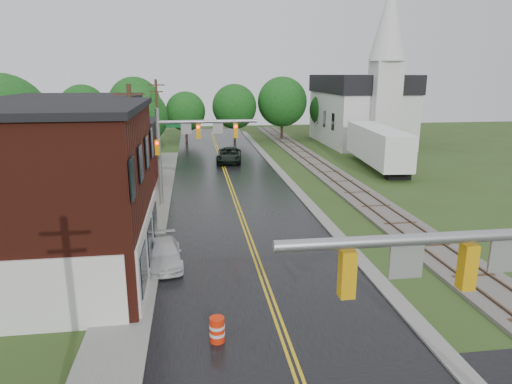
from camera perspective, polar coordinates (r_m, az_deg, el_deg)
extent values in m
cube|color=black|center=(37.88, -2.93, -0.08)|extent=(10.00, 90.00, 0.02)
cube|color=gray|center=(43.45, 3.59, 1.83)|extent=(0.80, 70.00, 0.12)
cube|color=gray|center=(33.08, -12.91, -2.63)|extent=(2.40, 50.00, 0.12)
cube|color=silver|center=(23.10, -13.24, -6.32)|extent=(0.10, 9.50, 3.00)
cube|color=tan|center=(34.05, -21.16, 2.79)|extent=(8.00, 7.00, 6.40)
cube|color=#3F0F0C|center=(42.72, -17.10, 4.00)|extent=(7.00, 6.00, 4.40)
cube|color=silver|center=(66.00, 12.77, 8.96)|extent=(10.00, 16.00, 7.00)
cube|color=black|center=(65.73, 13.01, 13.04)|extent=(10.40, 16.40, 2.40)
cube|color=silver|center=(58.44, 15.65, 10.07)|extent=(3.20, 3.20, 11.00)
cone|color=silver|center=(58.60, 16.36, 19.85)|extent=(4.40, 4.40, 9.00)
cube|color=#59544C|center=(44.56, 9.41, 2.11)|extent=(3.20, 80.00, 0.20)
cube|color=#4C3828|center=(44.33, 8.52, 2.27)|extent=(0.10, 80.00, 0.12)
cube|color=#4C3828|center=(44.75, 10.29, 2.31)|extent=(0.10, 80.00, 0.12)
cylinder|color=gray|center=(10.51, 22.00, -5.37)|extent=(7.20, 0.26, 0.26)
cube|color=orange|center=(11.12, 24.92, -8.46)|extent=(0.32, 0.30, 1.05)
cube|color=orange|center=(9.95, 11.32, -10.02)|extent=(0.32, 0.30, 1.05)
cube|color=gray|center=(11.53, 28.67, -7.03)|extent=(0.75, 0.06, 0.75)
cube|color=gray|center=(10.35, 18.24, -8.29)|extent=(0.75, 0.06, 0.75)
cylinder|color=gray|center=(34.13, -11.98, 4.18)|extent=(0.28, 0.28, 7.20)
cylinder|color=gray|center=(33.70, -6.03, 8.75)|extent=(7.20, 0.26, 0.26)
cube|color=orange|center=(33.76, -7.23, 7.53)|extent=(0.32, 0.30, 1.05)
cube|color=orange|center=(33.91, -2.56, 7.66)|extent=(0.32, 0.30, 1.05)
cube|color=gray|center=(33.74, -8.72, 7.81)|extent=(0.75, 0.06, 0.75)
cube|color=gray|center=(33.79, -4.78, 7.94)|extent=(0.75, 0.06, 0.75)
cube|color=#0C5926|center=(33.73, -9.97, 8.19)|extent=(1.40, 0.04, 0.30)
sphere|color=#FF0C0C|center=(33.54, -7.24, 8.05)|extent=(0.20, 0.20, 0.20)
cylinder|color=#382616|center=(29.19, -15.05, 4.05)|extent=(0.28, 0.28, 9.00)
cube|color=#382616|center=(28.77, -15.57, 11.71)|extent=(1.80, 0.12, 0.12)
cube|color=#382616|center=(28.80, -15.48, 10.32)|extent=(1.40, 0.12, 0.12)
cylinder|color=#382616|center=(50.90, -12.16, 8.55)|extent=(0.28, 0.28, 9.00)
cube|color=#382616|center=(50.65, -12.40, 12.93)|extent=(1.80, 0.12, 0.12)
cube|color=#382616|center=(50.68, -12.36, 12.14)|extent=(1.40, 0.12, 0.12)
cylinder|color=black|center=(42.02, -28.50, 2.01)|extent=(0.36, 0.36, 3.42)
sphere|color=#134416|center=(41.44, -29.20, 7.65)|extent=(7.60, 7.60, 7.60)
sphere|color=#134416|center=(40.92, -28.50, 6.73)|extent=(5.32, 5.32, 5.32)
cylinder|color=black|center=(48.47, -20.81, 3.86)|extent=(0.36, 0.36, 2.70)
sphere|color=#134416|center=(48.01, -21.17, 7.73)|extent=(6.00, 6.00, 6.00)
sphere|color=#134416|center=(47.55, -20.51, 7.09)|extent=(4.20, 4.20, 4.20)
cylinder|color=black|center=(53.46, -14.21, 5.39)|extent=(0.36, 0.36, 2.88)
sphere|color=#134416|center=(53.04, -14.44, 9.15)|extent=(6.40, 6.40, 6.40)
sphere|color=#134416|center=(52.63, -13.80, 8.53)|extent=(4.48, 4.48, 4.48)
imported|color=black|center=(50.77, -3.38, 4.60)|extent=(3.26, 5.95, 1.58)
imported|color=silver|center=(24.17, -11.39, -7.53)|extent=(2.12, 4.33, 1.21)
cube|color=black|center=(44.69, 17.27, 2.07)|extent=(2.31, 1.39, 0.80)
cylinder|color=gray|center=(52.36, 13.37, 4.10)|extent=(0.16, 0.16, 0.80)
cube|color=white|center=(48.91, 14.94, 5.79)|extent=(4.15, 13.84, 3.41)
cylinder|color=red|center=(17.51, -4.88, -16.79)|extent=(0.70, 0.70, 0.98)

